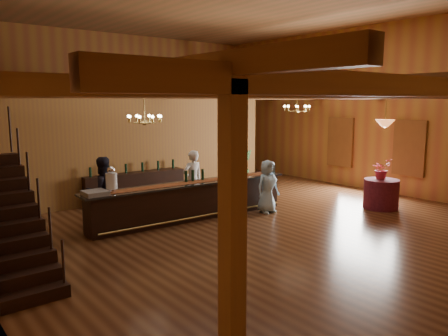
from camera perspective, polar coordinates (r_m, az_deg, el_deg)
floor at (r=11.54m, az=0.83°, el=-6.36°), size 14.00×14.00×0.00m
wall_back at (r=17.13m, az=-14.32°, el=7.61°), size 12.00×0.10×5.50m
wall_right at (r=15.66m, az=18.23°, el=7.36°), size 0.10×14.00×5.50m
beam_grid at (r=11.54m, az=-0.76°, el=9.91°), size 11.90×13.90×0.39m
support_posts at (r=10.85m, az=2.53°, el=1.29°), size 9.20×10.20×3.20m
partition_wall at (r=13.85m, az=-10.02°, el=2.57°), size 9.00×0.18×3.10m
window_right_front at (r=14.86m, az=23.06°, el=2.41°), size 0.12×1.05×1.75m
window_right_back at (r=16.25m, az=14.98°, el=3.29°), size 0.12×1.05×1.75m
staircase at (r=8.27m, az=-26.20°, el=-6.19°), size 1.00×2.80×2.00m
backroom_boxes at (r=15.84m, az=-12.74°, el=-0.48°), size 4.10×0.60×1.10m
tasting_bar at (r=11.25m, az=-4.28°, el=-4.25°), size 5.71×0.99×0.96m
beverage_dispenser at (r=10.23m, az=-14.49°, el=-1.51°), size 0.26×0.26×0.60m
glass_rack_tray at (r=10.05m, az=-16.49°, el=-3.15°), size 0.50×0.50×0.10m
raffle_drum at (r=12.57m, az=5.55°, el=0.08°), size 0.34×0.24×0.30m
bar_bottle_0 at (r=11.18m, az=-4.98°, el=-1.12°), size 0.07×0.07×0.30m
bar_bottle_1 at (r=11.28m, az=-4.10°, el=-1.02°), size 0.07×0.07×0.30m
bar_bottle_2 at (r=11.44m, az=-2.81°, el=-0.87°), size 0.07×0.07×0.30m
backbar_shelf at (r=13.50m, az=-11.56°, el=-2.39°), size 3.16×0.68×0.88m
round_table at (r=13.10m, az=19.83°, el=-3.20°), size 0.96×0.96×0.83m
chandelier_left at (r=10.39m, az=-10.34°, el=6.37°), size 0.80×0.80×0.76m
chandelier_right at (r=13.90m, az=9.50°, el=7.73°), size 0.80×0.80×0.57m
pendant_lamp at (r=12.85m, az=20.29°, el=5.51°), size 0.52×0.52×0.90m
bartender at (r=12.16m, az=-4.13°, el=-1.58°), size 0.61×0.41×1.66m
staff_second at (r=10.93m, az=-15.63°, el=-2.99°), size 0.83×0.65×1.69m
guest at (r=11.88m, az=5.72°, el=-2.40°), size 0.72×0.48×1.44m
floor_plant at (r=15.78m, az=2.50°, el=0.11°), size 0.77×0.65×1.28m
table_flowers at (r=13.04m, az=19.87°, el=-0.11°), size 0.57×0.51×0.58m
table_vase at (r=13.06m, az=19.69°, el=-0.71°), size 0.19×0.19×0.30m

